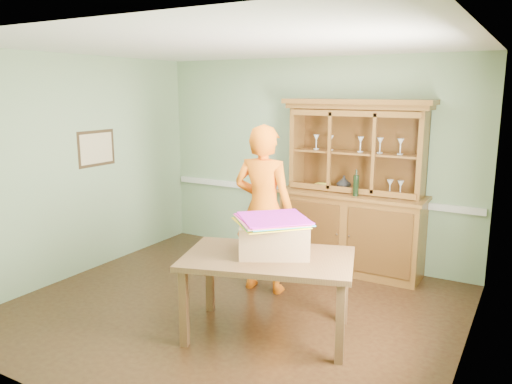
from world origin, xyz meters
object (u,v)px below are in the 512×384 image
Objects in this scene: china_hutch at (352,212)px; dining_table at (268,265)px; cardboard_box at (274,238)px; person at (264,209)px.

dining_table is at bearing -92.60° from china_hutch.
dining_table is (-0.09, -2.06, -0.08)m from china_hutch.
cardboard_box is (0.01, 0.10, 0.24)m from dining_table.
china_hutch is 1.13× the size of person.
person is at bearing 103.90° from dining_table.
china_hutch reaches higher than person.
cardboard_box reaches higher than dining_table.
person reaches higher than cardboard_box.
person is at bearing 124.67° from cardboard_box.
china_hutch is 3.43× the size of cardboard_box.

